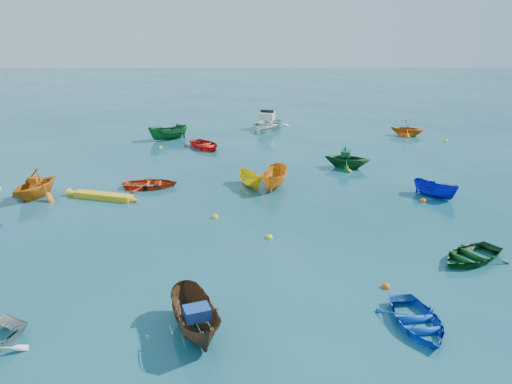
{
  "coord_description": "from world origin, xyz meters",
  "views": [
    {
      "loc": [
        -0.18,
        -19.77,
        9.02
      ],
      "look_at": [
        0.0,
        5.0,
        0.4
      ],
      "focal_mm": 35.0,
      "sensor_mm": 36.0,
      "label": 1
    }
  ],
  "objects": [
    {
      "name": "ground",
      "position": [
        0.0,
        0.0,
        0.0
      ],
      "size": [
        160.0,
        160.0,
        0.0
      ],
      "primitive_type": "plane",
      "color": "#0A404C",
      "rests_on": "ground"
    },
    {
      "name": "sampan_brown_mid",
      "position": [
        -1.89,
        -6.88,
        0.0
      ],
      "size": [
        2.25,
        3.46,
        1.25
      ],
      "primitive_type": "imported",
      "rotation": [
        0.0,
        0.0,
        0.35
      ],
      "color": "#4E311C",
      "rests_on": "ground"
    },
    {
      "name": "dinghy_blue_se",
      "position": [
        4.91,
        -6.56,
        0.0
      ],
      "size": [
        2.37,
        3.08,
        0.59
      ],
      "primitive_type": "imported",
      "rotation": [
        0.0,
        0.0,
        0.12
      ],
      "color": "#0E44B8",
      "rests_on": "ground"
    },
    {
      "name": "dinghy_orange_w",
      "position": [
        -11.74,
        5.41,
        0.0
      ],
      "size": [
        3.61,
        3.87,
        1.65
      ],
      "primitive_type": "imported",
      "rotation": [
        0.0,
        0.0,
        -0.35
      ],
      "color": "orange",
      "rests_on": "ground"
    },
    {
      "name": "sampan_yellow_mid",
      "position": [
        -0.27,
        7.12,
        0.0
      ],
      "size": [
        1.87,
        2.66,
        0.96
      ],
      "primitive_type": "imported",
      "rotation": [
        0.0,
        0.0,
        0.42
      ],
      "color": "yellow",
      "rests_on": "ground"
    },
    {
      "name": "dinghy_green_e",
      "position": [
        8.4,
        -2.12,
        0.0
      ],
      "size": [
        3.69,
        3.44,
        0.62
      ],
      "primitive_type": "imported",
      "rotation": [
        0.0,
        0.0,
        -0.99
      ],
      "color": "#0F4216",
      "rests_on": "ground"
    },
    {
      "name": "dinghy_red_nw",
      "position": [
        -5.92,
        6.99,
        0.0
      ],
      "size": [
        3.17,
        2.41,
        0.62
      ],
      "primitive_type": "imported",
      "rotation": [
        0.0,
        0.0,
        1.67
      ],
      "color": "red",
      "rests_on": "ground"
    },
    {
      "name": "sampan_orange_n",
      "position": [
        1.09,
        6.94,
        0.0
      ],
      "size": [
        1.96,
        3.42,
        1.25
      ],
      "primitive_type": "imported",
      "rotation": [
        0.0,
        0.0,
        -0.24
      ],
      "color": "orange",
      "rests_on": "ground"
    },
    {
      "name": "dinghy_green_n",
      "position": [
        5.85,
        10.83,
        0.0
      ],
      "size": [
        3.44,
        3.19,
        1.49
      ],
      "primitive_type": "imported",
      "rotation": [
        0.0,
        0.0,
        1.26
      ],
      "color": "#114C1C",
      "rests_on": "ground"
    },
    {
      "name": "sampan_blue_far",
      "position": [
        9.57,
        5.31,
        0.0
      ],
      "size": [
        2.4,
        2.5,
        0.97
      ],
      "primitive_type": "imported",
      "rotation": [
        0.0,
        0.0,
        0.74
      ],
      "color": "#0D14A7",
      "rests_on": "ground"
    },
    {
      "name": "dinghy_red_far",
      "position": [
        -3.69,
        16.04,
        0.0
      ],
      "size": [
        3.8,
        4.05,
        0.68
      ],
      "primitive_type": "imported",
      "rotation": [
        0.0,
        0.0,
        0.6
      ],
      "color": "red",
      "rests_on": "ground"
    },
    {
      "name": "dinghy_orange_far",
      "position": [
        12.44,
        20.06,
        0.0
      ],
      "size": [
        3.28,
        3.06,
        1.39
      ],
      "primitive_type": "imported",
      "rotation": [
        0.0,
        0.0,
        1.21
      ],
      "color": "#C36512",
      "rests_on": "ground"
    },
    {
      "name": "sampan_green_far",
      "position": [
        -6.81,
        18.81,
        0.0
      ],
      "size": [
        3.38,
        2.51,
        1.23
      ],
      "primitive_type": "imported",
      "rotation": [
        0.0,
        0.0,
        -1.1
      ],
      "color": "#145623",
      "rests_on": "ground"
    },
    {
      "name": "kayak_yellow",
      "position": [
        -8.1,
        5.13,
        0.0
      ],
      "size": [
        3.95,
        1.67,
        0.4
      ],
      "primitive_type": null,
      "rotation": [
        0.0,
        0.0,
        1.28
      ],
      "color": "yellow",
      "rests_on": "ground"
    },
    {
      "name": "motorboat_white",
      "position": [
        1.08,
        22.79,
        0.0
      ],
      "size": [
        4.51,
        5.4,
        1.56
      ],
      "primitive_type": "imported",
      "rotation": [
        0.0,
        0.0,
        -0.29
      ],
      "color": "silver",
      "rests_on": "ground"
    },
    {
      "name": "tarp_blue_a",
      "position": [
        -1.84,
        -7.03,
        0.81
      ],
      "size": [
        0.91,
        0.8,
        0.37
      ],
      "primitive_type": "cube",
      "rotation": [
        0.0,
        0.0,
        0.35
      ],
      "color": "navy",
      "rests_on": "sampan_brown_mid"
    },
    {
      "name": "tarp_orange_a",
      "position": [
        -11.72,
        5.45,
        0.97
      ],
      "size": [
        0.7,
        0.62,
        0.28
      ],
      "primitive_type": "cube",
      "rotation": [
        0.0,
        0.0,
        -0.35
      ],
      "color": "#C25A13",
      "rests_on": "dinghy_orange_w"
    },
    {
      "name": "tarp_green_b",
      "position": [
        5.76,
        10.86,
        0.93
      ],
      "size": [
        0.76,
        0.88,
        0.36
      ],
      "primitive_type": "cube",
      "rotation": [
        0.0,
        0.0,
        1.26
      ],
      "color": "#124A28",
      "rests_on": "dinghy_green_n"
    },
    {
      "name": "buoy_ye_a",
      "position": [
        0.53,
        0.05,
        0.0
      ],
      "size": [
        0.33,
        0.33,
        0.33
      ],
      "primitive_type": "sphere",
      "color": "yellow",
      "rests_on": "ground"
    },
    {
      "name": "buoy_or_b",
      "position": [
        4.54,
        -4.21,
        0.0
      ],
      "size": [
        0.33,
        0.33,
        0.33
      ],
      "primitive_type": "sphere",
      "color": "#D2530B",
      "rests_on": "ground"
    },
    {
      "name": "buoy_or_c",
      "position": [
        -7.55,
        7.63,
        0.0
      ],
      "size": [
        0.38,
        0.38,
        0.38
      ],
      "primitive_type": "sphere",
      "color": "#F15E0D",
      "rests_on": "ground"
    },
    {
      "name": "buoy_ye_c",
      "position": [
        -1.99,
        2.42,
        0.0
      ],
      "size": [
        0.34,
        0.34,
        0.34
      ],
      "primitive_type": "sphere",
      "color": "yellow",
      "rests_on": "ground"
    },
    {
      "name": "buoy_or_d",
      "position": [
        8.7,
        4.53,
        0.0
      ],
      "size": [
        0.38,
        0.38,
        0.38
      ],
      "primitive_type": "sphere",
      "color": "#D7540B",
      "rests_on": "ground"
    },
    {
      "name": "buoy_ye_d",
      "position": [
        -7.0,
        16.12,
        0.0
      ],
      "size": [
        0.3,
        0.3,
        0.3
      ],
      "primitive_type": "sphere",
      "color": "yellow",
      "rests_on": "ground"
    },
    {
      "name": "buoy_or_e",
      "position": [
        5.83,
        9.89,
        0.0
      ],
      "size": [
        0.37,
        0.37,
        0.37
      ],
      "primitive_type": "sphere",
      "color": "#D65F0B",
      "rests_on": "ground"
    },
    {
      "name": "buoy_ye_e",
      "position": [
        14.91,
        18.08,
        0.0
      ],
      "size": [
        0.33,
        0.33,
        0.33
      ],
      "primitive_type": "sphere",
      "color": "yellow",
      "rests_on": "ground"
    }
  ]
}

